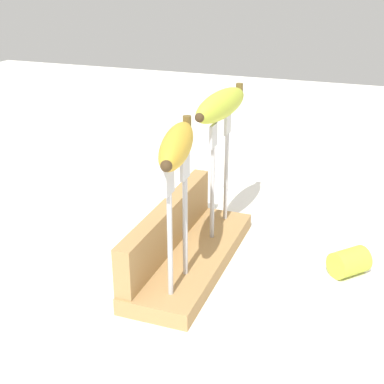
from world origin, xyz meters
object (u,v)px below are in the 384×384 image
at_px(banana_chunk_near, 350,262).
at_px(banana_raised_left, 177,145).
at_px(banana_raised_right, 221,105).
at_px(fork_fallen_near, 213,174).
at_px(fork_stand_right, 220,164).
at_px(fork_stand_left, 178,212).

bearing_deg(banana_chunk_near, banana_raised_left, 124.57).
bearing_deg(banana_chunk_near, banana_raised_right, 81.06).
relative_size(fork_fallen_near, banana_chunk_near, 2.37).
height_order(fork_stand_right, fork_fallen_near, fork_stand_right).
xyz_separation_m(banana_raised_right, fork_fallen_near, (0.29, 0.11, -0.23)).
bearing_deg(fork_stand_left, banana_raised_left, -167.14).
relative_size(banana_raised_left, fork_fallen_near, 1.02).
xyz_separation_m(fork_stand_left, banana_raised_left, (-0.00, -0.00, 0.09)).
xyz_separation_m(banana_raised_left, banana_raised_right, (0.19, 0.00, 0.01)).
height_order(fork_fallen_near, banana_chunk_near, banana_chunk_near).
xyz_separation_m(fork_fallen_near, banana_chunk_near, (-0.33, -0.33, 0.02)).
bearing_deg(banana_raised_left, fork_fallen_near, 12.46).
distance_m(banana_raised_left, banana_raised_right, 0.19).
bearing_deg(banana_raised_right, fork_stand_left, -180.00).
height_order(banana_raised_right, fork_fallen_near, banana_raised_right).
height_order(fork_stand_right, banana_chunk_near, fork_stand_right).
relative_size(fork_stand_left, fork_stand_right, 0.96).
height_order(banana_raised_left, fork_fallen_near, banana_raised_left).
height_order(banana_raised_right, banana_chunk_near, banana_raised_right).
distance_m(banana_raised_right, fork_fallen_near, 0.39).
bearing_deg(banana_raised_left, banana_chunk_near, -55.43).
relative_size(fork_stand_right, fork_fallen_near, 1.17).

